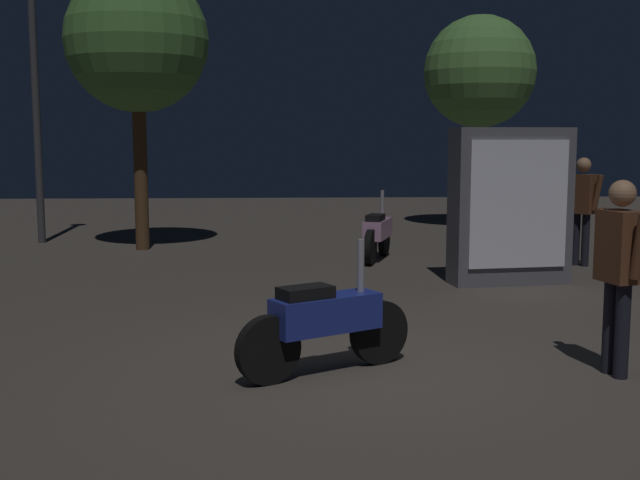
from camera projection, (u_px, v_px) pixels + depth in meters
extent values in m
plane|color=#4C443D|center=(380.00, 375.00, 6.64)|extent=(40.00, 40.00, 0.00)
cylinder|color=black|center=(268.00, 350.00, 6.35)|extent=(0.54, 0.36, 0.56)
cylinder|color=black|center=(379.00, 332.00, 6.94)|extent=(0.54, 0.36, 0.56)
cube|color=navy|center=(326.00, 314.00, 6.62)|extent=(0.97, 0.73, 0.30)
cube|color=black|center=(306.00, 292.00, 6.48)|extent=(0.50, 0.43, 0.10)
cylinder|color=gray|center=(361.00, 266.00, 6.76)|extent=(0.08, 0.08, 0.45)
sphere|color=#F2EABF|center=(370.00, 302.00, 6.85)|extent=(0.12, 0.12, 0.12)
cylinder|color=black|center=(370.00, 247.00, 12.33)|extent=(0.27, 0.56, 0.56)
cylinder|color=black|center=(384.00, 239.00, 13.38)|extent=(0.27, 0.56, 0.56)
cube|color=#C68CB7|center=(378.00, 229.00, 12.83)|extent=(0.59, 1.00, 0.30)
cube|color=black|center=(375.00, 218.00, 12.61)|extent=(0.37, 0.49, 0.10)
cylinder|color=gray|center=(382.00, 204.00, 13.11)|extent=(0.08, 0.08, 0.45)
sphere|color=#F2EABF|center=(383.00, 223.00, 13.25)|extent=(0.12, 0.12, 0.12)
cylinder|color=black|center=(622.00, 331.00, 6.50)|extent=(0.12, 0.12, 0.79)
cylinder|color=black|center=(610.00, 327.00, 6.65)|extent=(0.12, 0.12, 0.79)
cube|color=#59331E|center=(620.00, 246.00, 6.49)|extent=(0.31, 0.40, 0.59)
sphere|color=#9E7251|center=(623.00, 193.00, 6.43)|extent=(0.22, 0.22, 0.22)
cylinder|color=#59331E|center=(640.00, 247.00, 6.26)|extent=(0.13, 0.20, 0.54)
cylinder|color=#59331E|center=(602.00, 239.00, 6.71)|extent=(0.13, 0.20, 0.54)
cylinder|color=black|center=(576.00, 239.00, 12.34)|extent=(0.12, 0.12, 0.81)
cylinder|color=black|center=(585.00, 240.00, 12.23)|extent=(0.12, 0.12, 0.81)
cube|color=#59331E|center=(583.00, 194.00, 12.19)|extent=(0.42, 0.43, 0.60)
sphere|color=#9E7251|center=(584.00, 165.00, 12.14)|extent=(0.22, 0.22, 0.22)
cylinder|color=#59331E|center=(568.00, 191.00, 12.36)|extent=(0.19, 0.20, 0.55)
cylinder|color=#59331E|center=(597.00, 193.00, 12.02)|extent=(0.19, 0.20, 0.55)
cylinder|color=#38383D|center=(36.00, 103.00, 14.72)|extent=(0.14, 0.14, 5.21)
cylinder|color=#4C331E|center=(141.00, 171.00, 13.96)|extent=(0.24, 0.24, 2.77)
sphere|color=#477A38|center=(137.00, 40.00, 13.67)|extent=(2.46, 2.46, 2.46)
cylinder|color=#4C331E|center=(477.00, 170.00, 17.26)|extent=(0.24, 0.24, 2.54)
sphere|color=#568C42|center=(480.00, 72.00, 17.00)|extent=(2.38, 2.38, 2.38)
cube|color=#595960|center=(510.00, 206.00, 10.70)|extent=(1.65, 0.70, 2.10)
cube|color=white|center=(519.00, 204.00, 10.43)|extent=(1.34, 0.21, 1.68)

